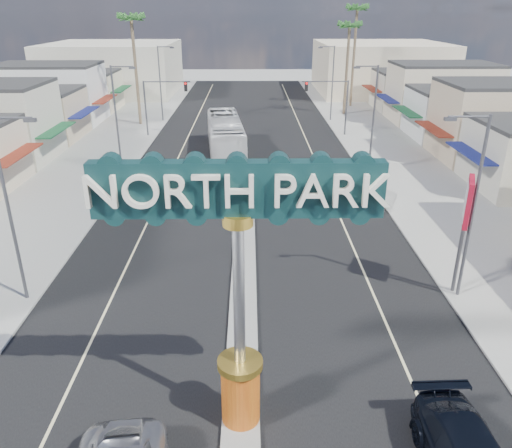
{
  "coord_description": "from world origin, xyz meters",
  "views": [
    {
      "loc": [
        0.35,
        -11.12,
        13.13
      ],
      "look_at": [
        0.63,
        10.13,
        3.91
      ],
      "focal_mm": 35.0,
      "sensor_mm": 36.0,
      "label": 1
    }
  ],
  "objects_px": {
    "city_bus": "(225,136)",
    "gateway_sign": "(239,271)",
    "car_parked_left": "(139,191)",
    "car_parked_right": "(369,193)",
    "streetlight_r_mid": "(372,115)",
    "traffic_signal_right": "(331,97)",
    "palm_right_mid": "(349,30)",
    "streetlight_l_mid": "(118,115)",
    "streetlight_l_far": "(161,80)",
    "palm_right_far": "(357,14)",
    "streetlight_r_near": "(471,201)",
    "streetlight_r_far": "(331,80)",
    "palm_left_far": "(132,24)",
    "traffic_signal_left": "(161,97)",
    "bank_pylon_sign": "(467,208)",
    "streetlight_l_near": "(11,203)"
  },
  "relations": [
    {
      "from": "city_bus",
      "to": "gateway_sign",
      "type": "bearing_deg",
      "value": -92.37
    },
    {
      "from": "gateway_sign",
      "to": "car_parked_left",
      "type": "xyz_separation_m",
      "value": [
        -7.74,
        21.41,
        -5.09
      ]
    },
    {
      "from": "car_parked_right",
      "to": "streetlight_r_mid",
      "type": "bearing_deg",
      "value": 84.76
    },
    {
      "from": "traffic_signal_right",
      "to": "palm_right_mid",
      "type": "relative_size",
      "value": 0.5
    },
    {
      "from": "streetlight_l_mid",
      "to": "streetlight_l_far",
      "type": "bearing_deg",
      "value": 90.0
    },
    {
      "from": "palm_right_far",
      "to": "streetlight_r_near",
      "type": "bearing_deg",
      "value": -95.02
    },
    {
      "from": "streetlight_r_far",
      "to": "streetlight_r_near",
      "type": "bearing_deg",
      "value": -90.0
    },
    {
      "from": "palm_left_far",
      "to": "city_bus",
      "type": "relative_size",
      "value": 1.0
    },
    {
      "from": "streetlight_r_near",
      "to": "city_bus",
      "type": "bearing_deg",
      "value": 115.18
    },
    {
      "from": "traffic_signal_left",
      "to": "streetlight_r_far",
      "type": "distance_m",
      "value": 21.2
    },
    {
      "from": "traffic_signal_left",
      "to": "streetlight_r_near",
      "type": "bearing_deg",
      "value": -60.01
    },
    {
      "from": "bank_pylon_sign",
      "to": "car_parked_left",
      "type": "bearing_deg",
      "value": 166.61
    },
    {
      "from": "gateway_sign",
      "to": "streetlight_l_mid",
      "type": "xyz_separation_m",
      "value": [
        -10.43,
        28.02,
        -0.86
      ]
    },
    {
      "from": "streetlight_l_near",
      "to": "streetlight_l_mid",
      "type": "xyz_separation_m",
      "value": [
        0.0,
        20.0,
        0.0
      ]
    },
    {
      "from": "gateway_sign",
      "to": "streetlight_l_far",
      "type": "bearing_deg",
      "value": 101.78
    },
    {
      "from": "streetlight_l_near",
      "to": "palm_right_mid",
      "type": "distance_m",
      "value": 51.92
    },
    {
      "from": "streetlight_r_far",
      "to": "car_parked_right",
      "type": "relative_size",
      "value": 1.9
    },
    {
      "from": "streetlight_l_mid",
      "to": "city_bus",
      "type": "bearing_deg",
      "value": 37.37
    },
    {
      "from": "streetlight_l_mid",
      "to": "traffic_signal_left",
      "type": "bearing_deg",
      "value": 84.9
    },
    {
      "from": "streetlight_l_far",
      "to": "palm_right_far",
      "type": "xyz_separation_m",
      "value": [
        25.43,
        10.0,
        7.32
      ]
    },
    {
      "from": "car_parked_right",
      "to": "city_bus",
      "type": "relative_size",
      "value": 0.36
    },
    {
      "from": "palm_right_far",
      "to": "traffic_signal_left",
      "type": "bearing_deg",
      "value": -143.33
    },
    {
      "from": "car_parked_right",
      "to": "bank_pylon_sign",
      "type": "distance_m",
      "value": 13.13
    },
    {
      "from": "palm_right_mid",
      "to": "car_parked_right",
      "type": "relative_size",
      "value": 2.56
    },
    {
      "from": "car_parked_left",
      "to": "streetlight_l_mid",
      "type": "bearing_deg",
      "value": 111.05
    },
    {
      "from": "streetlight_r_mid",
      "to": "city_bus",
      "type": "height_order",
      "value": "streetlight_r_mid"
    },
    {
      "from": "streetlight_l_near",
      "to": "streetlight_r_near",
      "type": "bearing_deg",
      "value": 0.0
    },
    {
      "from": "streetlight_l_mid",
      "to": "gateway_sign",
      "type": "bearing_deg",
      "value": -69.58
    },
    {
      "from": "streetlight_l_mid",
      "to": "city_bus",
      "type": "xyz_separation_m",
      "value": [
        8.43,
        6.44,
        -3.24
      ]
    },
    {
      "from": "bank_pylon_sign",
      "to": "traffic_signal_left",
      "type": "bearing_deg",
      "value": 142.46
    },
    {
      "from": "streetlight_r_far",
      "to": "bank_pylon_sign",
      "type": "relative_size",
      "value": 1.54
    },
    {
      "from": "traffic_signal_left",
      "to": "car_parked_left",
      "type": "bearing_deg",
      "value": -85.99
    },
    {
      "from": "car_parked_left",
      "to": "streetlight_r_near",
      "type": "bearing_deg",
      "value": -37.49
    },
    {
      "from": "streetlight_r_far",
      "to": "palm_left_far",
      "type": "relative_size",
      "value": 0.69
    },
    {
      "from": "streetlight_r_near",
      "to": "bank_pylon_sign",
      "type": "height_order",
      "value": "streetlight_r_near"
    },
    {
      "from": "streetlight_r_mid",
      "to": "bank_pylon_sign",
      "type": "relative_size",
      "value": 1.54
    },
    {
      "from": "streetlight_r_near",
      "to": "city_bus",
      "type": "relative_size",
      "value": 0.69
    },
    {
      "from": "traffic_signal_right",
      "to": "streetlight_r_mid",
      "type": "bearing_deg",
      "value": -84.9
    },
    {
      "from": "palm_right_mid",
      "to": "bank_pylon_sign",
      "type": "relative_size",
      "value": 2.06
    },
    {
      "from": "gateway_sign",
      "to": "palm_right_mid",
      "type": "distance_m",
      "value": 55.76
    },
    {
      "from": "streetlight_l_near",
      "to": "bank_pylon_sign",
      "type": "bearing_deg",
      "value": 1.06
    },
    {
      "from": "streetlight_r_mid",
      "to": "traffic_signal_left",
      "type": "bearing_deg",
      "value": 144.5
    },
    {
      "from": "gateway_sign",
      "to": "traffic_signal_left",
      "type": "height_order",
      "value": "gateway_sign"
    },
    {
      "from": "palm_left_far",
      "to": "car_parked_left",
      "type": "bearing_deg",
      "value": -78.82
    },
    {
      "from": "streetlight_r_mid",
      "to": "car_parked_right",
      "type": "xyz_separation_m",
      "value": [
        -1.43,
        -7.13,
        -4.29
      ]
    },
    {
      "from": "streetlight_r_mid",
      "to": "palm_left_far",
      "type": "xyz_separation_m",
      "value": [
        -23.43,
        20.0,
        6.43
      ]
    },
    {
      "from": "streetlight_l_mid",
      "to": "palm_right_far",
      "type": "xyz_separation_m",
      "value": [
        25.43,
        32.0,
        7.32
      ]
    },
    {
      "from": "car_parked_left",
      "to": "traffic_signal_right",
      "type": "bearing_deg",
      "value": 49.49
    },
    {
      "from": "traffic_signal_right",
      "to": "streetlight_l_near",
      "type": "relative_size",
      "value": 0.67
    },
    {
      "from": "car_parked_right",
      "to": "streetlight_l_near",
      "type": "bearing_deg",
      "value": -140.36
    }
  ]
}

